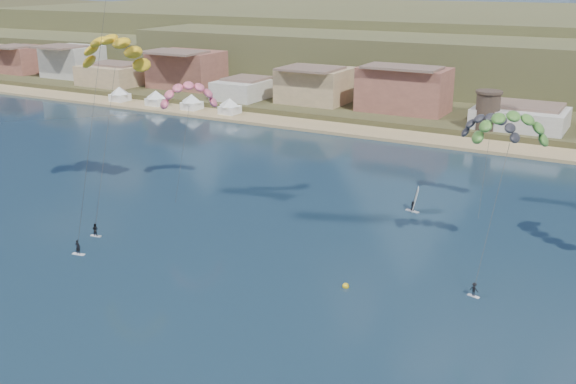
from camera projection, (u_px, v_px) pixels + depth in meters
The scene contains 10 objects.
beach at pixel (453, 142), 146.04m from camera, with size 2200.00×12.00×0.90m.
town at pixel (321, 82), 175.33m from camera, with size 400.00×24.00×12.00m.
watchtower at pixel (488, 110), 148.48m from camera, with size 5.82×5.82×8.60m.
beach_tents at pixel (173, 96), 180.04m from camera, with size 43.40×6.40×5.00m.
kitesurfer_yellow at pixel (114, 47), 103.50m from camera, with size 15.37×18.66×29.47m.
kitesurfer_green at pixel (512, 124), 80.16m from camera, with size 9.97×14.37×21.22m.
distant_kite_pink at pixel (188, 90), 109.99m from camera, with size 9.78×9.27×19.99m.
distant_kite_dark at pixel (491, 122), 103.33m from camera, with size 9.46×5.94×16.65m.
windsurfer at pixel (414, 204), 103.96m from camera, with size 2.26×2.50×3.88m.
buoy at pixel (346, 286), 79.28m from camera, with size 0.80×0.80×0.80m.
Camera 1 is at (37.49, -35.74, 35.39)m, focal length 42.04 mm.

